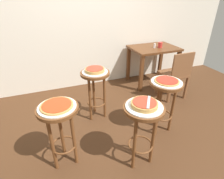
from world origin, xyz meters
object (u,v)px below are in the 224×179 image
(serving_plate_leftside, at_px, (167,82))
(pizza_rear, at_px, (95,70))
(serving_plate_middle, at_px, (57,107))
(pizza_server_knife, at_px, (149,102))
(pizza_leftside, at_px, (167,81))
(pizza_foreground, at_px, (144,104))
(cup_near_edge, at_px, (160,45))
(stool_middle, at_px, (60,123))
(condiment_shaker, at_px, (155,46))
(serving_plate_foreground, at_px, (144,106))
(dining_table, at_px, (153,54))
(stool_rear, at_px, (96,84))
(wooden_chair, at_px, (176,73))
(stool_foreground, at_px, (143,122))
(serving_plate_rear, at_px, (95,72))
(pizza_middle, at_px, (57,105))
(stool_leftside, at_px, (164,96))

(serving_plate_leftside, relative_size, pizza_rear, 1.39)
(serving_plate_middle, xyz_separation_m, pizza_server_knife, (0.80, -0.31, 0.06))
(pizza_leftside, height_order, pizza_server_knife, pizza_server_knife)
(serving_plate_middle, height_order, pizza_server_knife, pizza_server_knife)
(pizza_foreground, relative_size, cup_near_edge, 2.53)
(stool_middle, xyz_separation_m, condiment_shaker, (1.95, 1.39, 0.24))
(serving_plate_foreground, relative_size, dining_table, 0.40)
(stool_rear, height_order, wooden_chair, wooden_chair)
(stool_foreground, distance_m, pizza_foreground, 0.22)
(condiment_shaker, bearing_deg, serving_plate_rear, -153.14)
(serving_plate_foreground, relative_size, wooden_chair, 0.42)
(pizza_server_knife, bearing_deg, dining_table, 0.48)
(pizza_foreground, height_order, wooden_chair, wooden_chair)
(stool_foreground, distance_m, pizza_middle, 0.85)
(cup_near_edge, height_order, wooden_chair, wooden_chair)
(pizza_rear, bearing_deg, dining_table, 28.01)
(serving_plate_rear, bearing_deg, stool_middle, -129.64)
(stool_middle, bearing_deg, pizza_server_knife, -20.99)
(serving_plate_rear, bearing_deg, pizza_middle, -129.64)
(pizza_foreground, xyz_separation_m, pizza_rear, (-0.20, 0.98, -0.00))
(serving_plate_middle, distance_m, stool_leftside, 1.31)
(pizza_leftside, distance_m, dining_table, 1.53)
(stool_middle, distance_m, serving_plate_middle, 0.19)
(stool_foreground, height_order, cup_near_edge, cup_near_edge)
(stool_rear, xyz_separation_m, condiment_shaker, (1.38, 0.70, 0.24))
(stool_middle, relative_size, pizza_leftside, 2.47)
(serving_plate_rear, height_order, dining_table, dining_table)
(pizza_middle, bearing_deg, stool_rear, 50.36)
(stool_foreground, height_order, serving_plate_foreground, serving_plate_foreground)
(serving_plate_foreground, distance_m, stool_middle, 0.85)
(serving_plate_foreground, relative_size, pizza_middle, 1.16)
(pizza_rear, bearing_deg, serving_plate_foreground, -78.22)
(stool_middle, bearing_deg, stool_leftside, 3.49)
(stool_rear, distance_m, pizza_rear, 0.22)
(pizza_leftside, relative_size, serving_plate_rear, 0.84)
(serving_plate_rear, distance_m, cup_near_edge, 1.64)
(pizza_middle, bearing_deg, pizza_leftside, 3.49)
(pizza_foreground, bearing_deg, wooden_chair, 39.87)
(serving_plate_foreground, bearing_deg, pizza_server_knife, -33.69)
(serving_plate_middle, bearing_deg, pizza_foreground, -20.45)
(condiment_shaker, xyz_separation_m, wooden_chair, (0.06, -0.65, -0.32))
(dining_table, relative_size, wooden_chair, 1.06)
(serving_plate_foreground, xyz_separation_m, serving_plate_leftside, (0.52, 0.37, 0.00))
(pizza_foreground, xyz_separation_m, pizza_server_knife, (0.03, -0.02, 0.03))
(stool_foreground, relative_size, stool_rear, 1.00)
(serving_plate_foreground, distance_m, condiment_shaker, 2.05)
(pizza_foreground, distance_m, stool_leftside, 0.67)
(pizza_rear, distance_m, wooden_chair, 1.47)
(serving_plate_middle, height_order, pizza_leftside, pizza_leftside)
(serving_plate_leftside, relative_size, pizza_leftside, 1.26)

